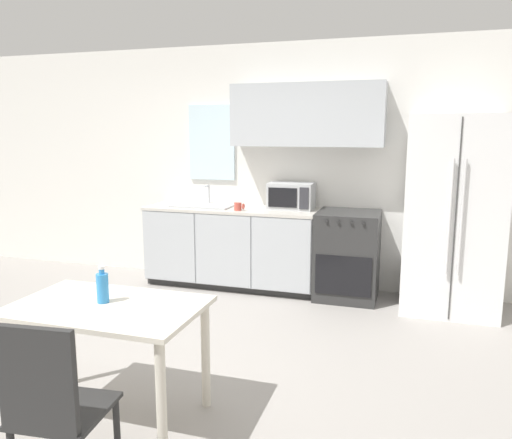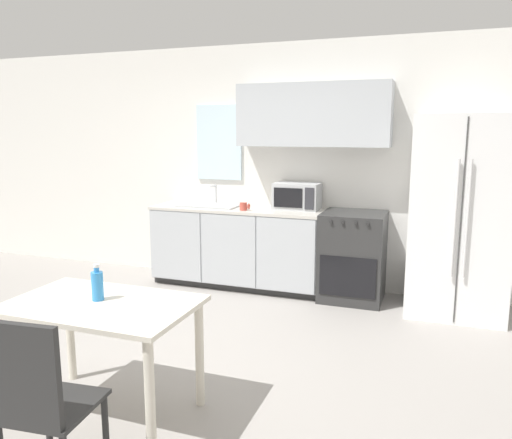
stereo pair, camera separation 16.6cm
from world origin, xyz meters
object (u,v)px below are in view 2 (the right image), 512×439
drink_bottle (97,285)px  dining_table (102,320)px  oven_range (353,256)px  refrigerator (459,216)px  microwave (297,196)px  dining_chair_near (38,398)px  coffee_mug (244,206)px

drink_bottle → dining_table: bearing=-36.5°
oven_range → refrigerator: (1.00, -0.06, 0.49)m
oven_range → drink_bottle: size_ratio=4.06×
refrigerator → microwave: refrigerator is taller
dining_chair_near → drink_bottle: bearing=101.4°
coffee_mug → drink_bottle: size_ratio=0.50×
refrigerator → coffee_mug: bearing=-177.6°
refrigerator → dining_table: 3.39m
refrigerator → drink_bottle: size_ratio=8.40×
oven_range → dining_chair_near: 3.56m
refrigerator → microwave: size_ratio=3.91×
coffee_mug → drink_bottle: 2.53m
drink_bottle → refrigerator: bearing=50.8°
oven_range → dining_chair_near: (-0.91, -3.44, 0.08)m
coffee_mug → oven_range: bearing=7.4°
microwave → drink_bottle: 2.85m
refrigerator → microwave: 1.65m
drink_bottle → oven_range: bearing=67.0°
oven_range → dining_chair_near: dining_chair_near is taller
microwave → dining_table: bearing=-99.1°
microwave → drink_bottle: size_ratio=2.15×
oven_range → drink_bottle: bearing=-113.0°
coffee_mug → drink_bottle: coffee_mug is taller
dining_chair_near → drink_bottle: (-0.23, 0.76, 0.29)m
dining_table → refrigerator: bearing=51.7°
coffee_mug → dining_table: 2.58m
coffee_mug → drink_bottle: bearing=-89.5°
refrigerator → coffee_mug: refrigerator is taller
microwave → oven_range: bearing=-10.7°
drink_bottle → coffee_mug: bearing=90.5°
refrigerator → drink_bottle: bearing=-129.2°
dining_chair_near → dining_table: bearing=99.0°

